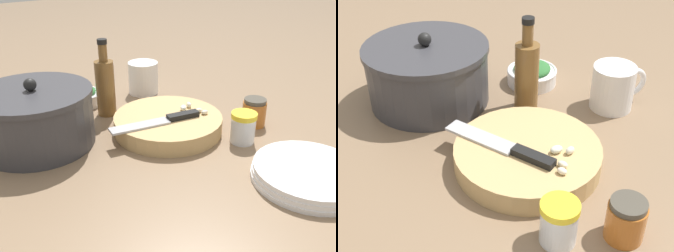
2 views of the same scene
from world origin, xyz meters
TOP-DOWN VIEW (x-y plane):
  - ground_plane at (0.00, 0.00)m, footprint 5.00×5.00m
  - cutting_board at (0.05, -0.02)m, footprint 0.27×0.27m
  - chef_knife at (0.02, 0.01)m, footprint 0.07×0.22m
  - garlic_cloves at (0.04, -0.09)m, footprint 0.07×0.05m
  - herb_bowl at (0.33, 0.08)m, footprint 0.12×0.12m
  - spice_jar at (-0.10, -0.13)m, footprint 0.06×0.06m
  - coffee_mug at (0.30, -0.11)m, footprint 0.11×0.11m
  - plate_stack at (-0.29, -0.12)m, footprint 0.22×0.22m
  - honey_jar at (-0.06, -0.22)m, footprint 0.06×0.06m
  - oil_bottle at (0.22, 0.05)m, footprint 0.05×0.05m
  - stock_pot at (0.17, 0.26)m, footprint 0.26×0.26m

SIDE VIEW (x-z plane):
  - ground_plane at x=0.00m, z-range 0.00..0.00m
  - plate_stack at x=-0.29m, z-range 0.00..0.03m
  - cutting_board at x=0.05m, z-range 0.00..0.04m
  - herb_bowl at x=0.33m, z-range 0.00..0.05m
  - honey_jar at x=-0.06m, z-range 0.00..0.07m
  - spice_jar at x=-0.10m, z-range 0.00..0.07m
  - chef_knife at x=0.02m, z-range 0.04..0.05m
  - garlic_cloves at x=0.04m, z-range 0.04..0.05m
  - coffee_mug at x=0.30m, z-range 0.00..0.10m
  - stock_pot at x=0.17m, z-range -0.01..0.14m
  - oil_bottle at x=0.22m, z-range -0.02..0.18m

